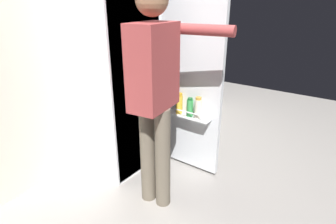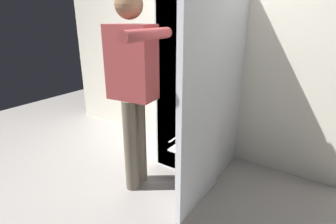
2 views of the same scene
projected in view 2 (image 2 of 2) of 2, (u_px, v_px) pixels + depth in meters
ground_plane at (168, 185)px, 2.48m from camera, size 6.99×6.99×0.00m
kitchen_wall at (217, 46)px, 2.77m from camera, size 4.40×0.10×2.41m
refrigerator at (200, 83)px, 2.56m from camera, size 0.70×1.24×1.77m
person at (133, 79)px, 2.17m from camera, size 0.58×0.67×1.68m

